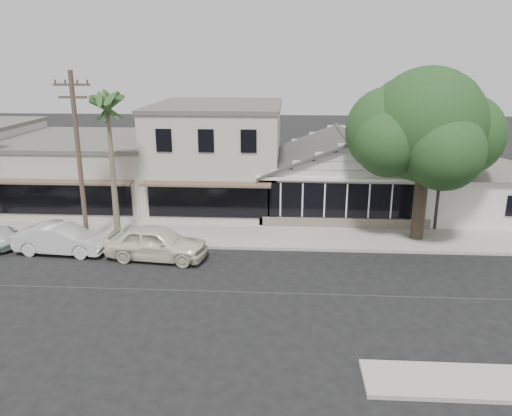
# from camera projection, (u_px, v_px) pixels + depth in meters

# --- Properties ---
(ground) EXTENTS (140.00, 140.00, 0.00)m
(ground) POSITION_uv_depth(u_px,v_px,m) (248.00, 292.00, 21.15)
(ground) COLOR black
(ground) RESTS_ON ground
(sidewalk_north) EXTENTS (90.00, 3.50, 0.15)m
(sidewalk_north) POSITION_uv_depth(u_px,v_px,m) (116.00, 233.00, 28.06)
(sidewalk_north) COLOR #9E9991
(sidewalk_north) RESTS_ON ground
(corner_shop) EXTENTS (10.40, 8.60, 5.10)m
(corner_shop) POSITION_uv_depth(u_px,v_px,m) (340.00, 171.00, 32.03)
(corner_shop) COLOR silver
(corner_shop) RESTS_ON ground
(side_cottage) EXTENTS (6.00, 6.00, 3.00)m
(side_cottage) POSITION_uv_depth(u_px,v_px,m) (474.00, 193.00, 30.93)
(side_cottage) COLOR silver
(side_cottage) RESTS_ON ground
(row_building_near) EXTENTS (8.00, 10.00, 6.50)m
(row_building_near) POSITION_uv_depth(u_px,v_px,m) (219.00, 156.00, 33.30)
(row_building_near) COLOR #B8B5A6
(row_building_near) RESTS_ON ground
(row_building_midnear) EXTENTS (10.00, 10.00, 4.20)m
(row_building_midnear) POSITION_uv_depth(u_px,v_px,m) (89.00, 171.00, 34.17)
(row_building_midnear) COLOR #BCB5A9
(row_building_midnear) RESTS_ON ground
(utility_pole) EXTENTS (1.80, 0.24, 9.00)m
(utility_pole) POSITION_uv_depth(u_px,v_px,m) (79.00, 156.00, 25.28)
(utility_pole) COLOR brown
(utility_pole) RESTS_ON ground
(car_0) EXTENTS (5.19, 2.56, 1.70)m
(car_0) POSITION_uv_depth(u_px,v_px,m) (156.00, 243.00, 24.47)
(car_0) COLOR silver
(car_0) RESTS_ON ground
(car_1) EXTENTS (4.73, 1.94, 1.52)m
(car_1) POSITION_uv_depth(u_px,v_px,m) (62.00, 239.00, 25.24)
(car_1) COLOR silver
(car_1) RESTS_ON ground
(shade_tree) EXTENTS (8.31, 7.51, 9.22)m
(shade_tree) POSITION_uv_depth(u_px,v_px,m) (424.00, 128.00, 25.72)
(shade_tree) COLOR #3F3426
(shade_tree) RESTS_ON ground
(palm_east) EXTENTS (3.00, 3.00, 8.27)m
(palm_east) POSITION_uv_depth(u_px,v_px,m) (107.00, 108.00, 25.54)
(palm_east) COLOR #726651
(palm_east) RESTS_ON ground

